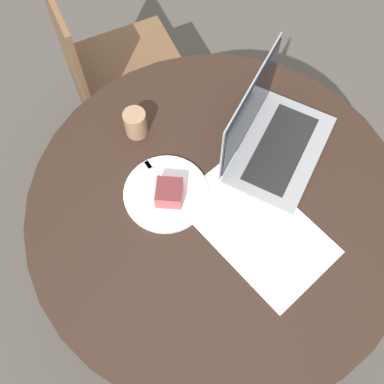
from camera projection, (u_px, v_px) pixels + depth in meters
name	position (u px, v px, depth m)	size (l,w,h in m)	color
ground_plane	(209.00, 272.00, 1.88)	(12.00, 12.00, 0.00)	#4C4742
dining_table	(215.00, 225.00, 1.38)	(1.06, 1.06, 0.72)	black
chair	(112.00, 72.00, 1.75)	(0.57, 0.57, 0.88)	brown
paper_document	(256.00, 227.00, 1.20)	(0.45, 0.33, 0.00)	white
plate	(166.00, 193.00, 1.23)	(0.23, 0.23, 0.01)	white
cake_slice	(169.00, 192.00, 1.20)	(0.10, 0.10, 0.05)	#B74C51
fork	(158.00, 179.00, 1.24)	(0.17, 0.08, 0.00)	silver
coffee_glass	(136.00, 123.00, 1.29)	(0.07, 0.07, 0.09)	#997556
laptop	(271.00, 138.00, 1.26)	(0.27, 0.38, 0.26)	gray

